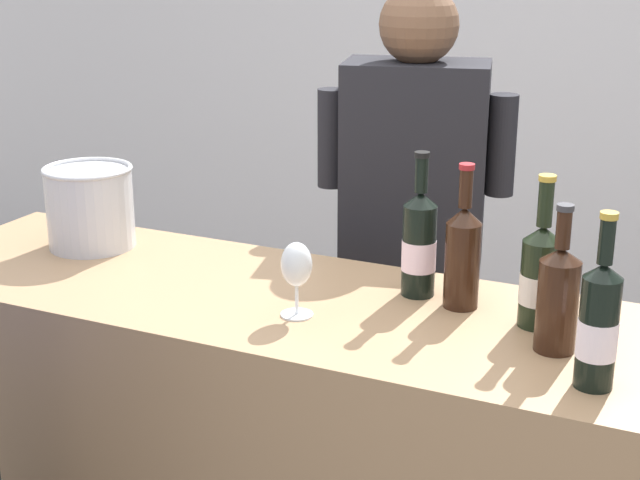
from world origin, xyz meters
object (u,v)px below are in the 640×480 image
object	(u,v)px
wine_bottle_2	(540,275)
wine_glass	(297,268)
wine_bottle_1	(419,243)
wine_bottle_5	(598,325)
person_server	(411,282)
wine_bottle_3	(463,253)
wine_bottle_4	(558,296)
ice_bucket	(90,206)

from	to	relation	value
wine_bottle_2	wine_glass	distance (m)	0.51
wine_bottle_1	wine_bottle_5	world-z (taller)	wine_bottle_1
person_server	wine_bottle_2	bearing A→B (deg)	-50.83
wine_bottle_2	person_server	distance (m)	0.84
wine_bottle_3	person_server	distance (m)	0.73
wine_glass	wine_bottle_1	bearing A→B (deg)	49.63
wine_bottle_3	wine_glass	xyz separation A→B (m)	(-0.31, -0.20, -0.01)
wine_bottle_3	wine_bottle_4	xyz separation A→B (m)	(0.24, -0.14, -0.01)
wine_bottle_5	wine_glass	world-z (taller)	wine_bottle_5
wine_bottle_1	ice_bucket	distance (m)	0.90
wine_bottle_3	ice_bucket	bearing A→B (deg)	-179.85
ice_bucket	person_server	distance (m)	0.95
wine_bottle_1	wine_bottle_3	bearing A→B (deg)	-14.99
wine_glass	person_server	size ratio (longest dim) A/B	0.10
wine_bottle_2	wine_glass	world-z (taller)	wine_bottle_2
wine_bottle_2	wine_glass	size ratio (longest dim) A/B	1.97
wine_bottle_5	wine_bottle_1	bearing A→B (deg)	145.91
wine_bottle_3	wine_bottle_5	xyz separation A→B (m)	(0.34, -0.27, -0.00)
wine_bottle_4	wine_bottle_5	bearing A→B (deg)	-52.76
wine_bottle_2	person_server	size ratio (longest dim) A/B	0.20
wine_bottle_4	person_server	distance (m)	0.96
ice_bucket	person_server	world-z (taller)	person_server
wine_bottle_5	wine_bottle_2	bearing A→B (deg)	123.49
wine_bottle_3	wine_glass	distance (m)	0.37
wine_bottle_2	wine_bottle_5	bearing A→B (deg)	-56.51
wine_bottle_4	ice_bucket	world-z (taller)	wine_bottle_4
wine_bottle_2	wine_bottle_3	distance (m)	0.18
wine_bottle_4	wine_bottle_3	bearing A→B (deg)	148.85
wine_bottle_1	person_server	size ratio (longest dim) A/B	0.20
wine_bottle_1	wine_bottle_4	distance (m)	0.39
wine_bottle_3	wine_bottle_5	distance (m)	0.43
wine_bottle_4	ice_bucket	distance (m)	1.26
wine_bottle_3	wine_glass	bearing A→B (deg)	-146.78
wine_bottle_1	person_server	world-z (taller)	person_server
wine_bottle_4	wine_glass	distance (m)	0.55
ice_bucket	wine_bottle_1	bearing A→B (deg)	2.06
wine_bottle_1	wine_bottle_3	world-z (taller)	wine_bottle_1
wine_glass	ice_bucket	distance (m)	0.73
wine_bottle_2	wine_bottle_4	distance (m)	0.12
wine_bottle_4	ice_bucket	bearing A→B (deg)	173.55
person_server	wine_bottle_3	bearing A→B (deg)	-61.08
wine_glass	wine_bottle_3	bearing A→B (deg)	33.22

